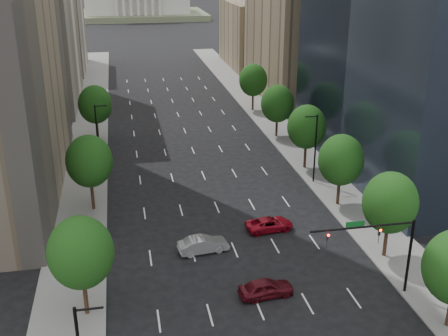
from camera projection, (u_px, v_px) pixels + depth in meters
sidewalk_left at (83, 183)px, 70.54m from camera, size 6.00×200.00×0.15m
sidewalk_right at (315, 167)px, 76.00m from camera, size 6.00×200.00×0.15m
midrise_cream_left at (32, 11)px, 101.83m from camera, size 14.00×30.00×35.00m
filler_left at (54, 33)px, 135.10m from camera, size 14.00×26.00×18.00m
parking_tan_right at (296, 21)px, 108.80m from camera, size 14.00×30.00×30.00m
filler_right at (255, 34)px, 141.53m from camera, size 14.00×26.00×16.00m
tree_right_1 at (390, 203)px, 51.72m from camera, size 5.20×5.20×8.75m
tree_right_2 at (341, 160)px, 62.75m from camera, size 5.20×5.20×8.61m
tree_right_3 at (307, 127)px, 73.61m from camera, size 5.20×5.20×8.89m
tree_right_4 at (277, 104)px, 86.57m from camera, size 5.20×5.20×8.46m
tree_right_5 at (253, 80)px, 101.10m from camera, size 5.20×5.20×8.75m
tree_left_0 at (81, 253)px, 43.14m from camera, size 5.20×5.20×8.75m
tree_left_1 at (89, 161)px, 61.34m from camera, size 5.20×5.20×8.97m
tree_left_2 at (95, 105)px, 85.22m from camera, size 5.20×5.20×8.68m
streetlight_rn at (315, 147)px, 69.33m from camera, size 1.70×0.20×9.00m
streetlight_ln at (98, 135)px, 73.74m from camera, size 1.70×0.20×9.00m
traffic_signal at (384, 242)px, 45.83m from camera, size 9.12×0.40×7.38m
foothills at (157, 18)px, 586.36m from camera, size 720.00×413.00×263.00m
car_maroon at (266, 288)px, 47.32m from camera, size 4.92×2.36×1.62m
car_silver at (203, 245)px, 54.33m from camera, size 5.15×2.37×1.63m
car_red_far at (269, 224)px, 58.65m from camera, size 5.30×2.89×1.41m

